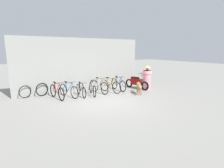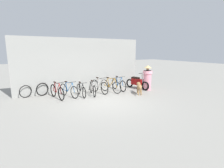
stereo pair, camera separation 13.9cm
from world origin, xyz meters
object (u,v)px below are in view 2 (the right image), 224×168
at_px(spare_tire_right, 26,91).
at_px(bicycle_3, 93,89).
at_px(bicycle_2, 81,90).
at_px(spare_tire_left, 42,89).
at_px(bicycle_1, 69,90).
at_px(stray_dog, 139,86).
at_px(bicycle_5, 110,86).
at_px(bicycle_6, 119,84).
at_px(motorcycle, 137,82).
at_px(bicycle_0, 57,92).
at_px(bicycle_4, 100,86).
at_px(person_in_robes, 147,78).

bearing_deg(spare_tire_right, bicycle_3, -19.13).
bearing_deg(bicycle_2, spare_tire_left, -118.64).
height_order(bicycle_1, spare_tire_right, bicycle_1).
distance_m(bicycle_1, stray_dog, 3.93).
relative_size(stray_dog, spare_tire_left, 1.54).
xyz_separation_m(bicycle_5, bicycle_6, (0.70, 0.21, -0.01)).
bearing_deg(motorcycle, bicycle_0, -104.50).
bearing_deg(bicycle_1, motorcycle, 68.23).
bearing_deg(stray_dog, spare_tire_left, 95.82).
bearing_deg(spare_tire_right, bicycle_2, -22.15).
distance_m(bicycle_1, bicycle_5, 2.47).
bearing_deg(bicycle_6, bicycle_2, -85.81).
xyz_separation_m(bicycle_3, spare_tire_right, (-3.33, 1.15, -0.01)).
distance_m(motorcycle, stray_dog, 1.36).
height_order(bicycle_0, bicycle_2, bicycle_0).
bearing_deg(bicycle_0, bicycle_6, 80.11).
bearing_deg(bicycle_2, bicycle_5, 91.95).
height_order(bicycle_2, bicycle_4, bicycle_4).
height_order(bicycle_0, person_in_robes, person_in_robes).
bearing_deg(bicycle_5, stray_dog, 30.25).
xyz_separation_m(bicycle_0, stray_dog, (4.31, -1.30, 0.07)).
bearing_deg(person_in_robes, bicycle_1, -45.76).
relative_size(motorcycle, spare_tire_left, 2.57).
bearing_deg(bicycle_3, stray_dog, 76.66).
bearing_deg(spare_tire_left, bicycle_1, -37.89).
height_order(bicycle_1, bicycle_4, bicycle_4).
bearing_deg(spare_tire_left, spare_tire_right, 179.41).
bearing_deg(bicycle_3, motorcycle, 102.26).
xyz_separation_m(person_in_robes, spare_tire_right, (-6.81, 1.67, -0.45)).
bearing_deg(motorcycle, spare_tire_right, -112.62).
xyz_separation_m(bicycle_4, spare_tire_left, (-3.02, 0.92, -0.02)).
bearing_deg(spare_tire_left, bicycle_4, -16.84).
bearing_deg(bicycle_2, bicycle_6, 96.71).
relative_size(bicycle_2, person_in_robes, 1.01).
height_order(bicycle_5, spare_tire_right, bicycle_5).
distance_m(bicycle_3, person_in_robes, 3.55).
bearing_deg(stray_dog, motorcycle, -1.48).
relative_size(bicycle_3, person_in_robes, 1.02).
height_order(bicycle_3, bicycle_4, bicycle_4).
bearing_deg(stray_dog, bicycle_5, 76.81).
bearing_deg(bicycle_1, bicycle_2, 57.43).
bearing_deg(stray_dog, bicycle_1, 100.87).
bearing_deg(bicycle_4, stray_dog, 45.54).
height_order(person_in_robes, spare_tire_right, person_in_robes).
relative_size(bicycle_4, motorcycle, 0.92).
relative_size(bicycle_2, bicycle_6, 0.95).
bearing_deg(motorcycle, bicycle_3, -102.06).
height_order(bicycle_2, spare_tire_left, bicycle_2).
relative_size(bicycle_0, stray_dog, 1.49).
bearing_deg(bicycle_5, bicycle_1, -109.31).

